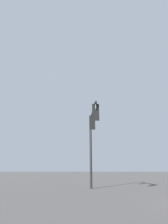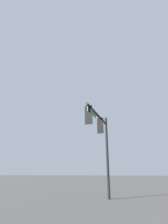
{
  "view_description": "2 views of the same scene",
  "coord_description": "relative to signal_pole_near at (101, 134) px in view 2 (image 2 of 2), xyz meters",
  "views": [
    {
      "loc": [
        8.28,
        -7.46,
        1.59
      ],
      "look_at": [
        -6.41,
        -7.48,
        6.5
      ],
      "focal_mm": 28.0,
      "sensor_mm": 36.0,
      "label": 1
    },
    {
      "loc": [
        6.3,
        -2.61,
        1.97
      ],
      "look_at": [
        -6.37,
        -7.96,
        6.83
      ],
      "focal_mm": 28.0,
      "sensor_mm": 36.0,
      "label": 2
    }
  ],
  "objects": [
    {
      "name": "signal_pole_near",
      "position": [
        0.0,
        0.0,
        0.0
      ],
      "size": [
        5.46,
        0.65,
        6.94
      ],
      "color": "black",
      "rests_on": "ground_plane"
    }
  ]
}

